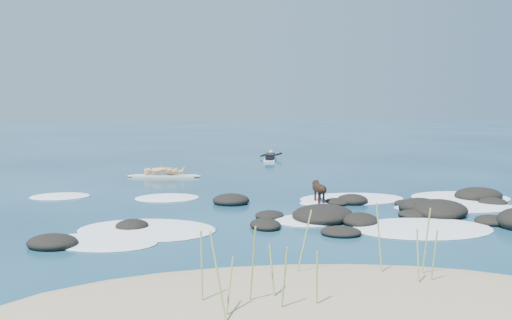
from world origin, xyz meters
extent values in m
plane|color=#0A2642|center=(0.00, 0.00, 0.00)|extent=(160.00, 160.00, 0.00)
ellipsoid|color=#9E8966|center=(0.00, -8.20, 0.00)|extent=(9.00, 4.40, 0.60)
cylinder|color=#89A951|center=(1.98, -7.30, 0.71)|extent=(0.07, 0.21, 1.16)
cylinder|color=#89A951|center=(0.01, -8.62, 0.56)|extent=(0.05, 0.13, 0.88)
cylinder|color=#89A951|center=(-1.24, -8.96, 0.73)|extent=(0.23, 0.22, 1.20)
cylinder|color=#89A951|center=(0.12, -7.04, 0.68)|extent=(0.26, 0.04, 1.10)
cylinder|color=#89A951|center=(1.29, -7.17, 0.73)|extent=(0.14, 0.05, 1.22)
cylinder|color=#89A951|center=(-0.51, -8.25, 0.56)|extent=(0.10, 0.14, 0.88)
cylinder|color=#89A951|center=(-0.42, -8.70, 0.61)|extent=(0.10, 0.17, 0.97)
cylinder|color=#89A951|center=(-1.45, -8.31, 0.67)|extent=(0.05, 0.07, 1.10)
cylinder|color=#89A951|center=(-0.80, -8.46, 0.73)|extent=(0.09, 0.29, 1.19)
cylinder|color=#89A951|center=(-1.11, -8.79, 0.55)|extent=(0.14, 0.18, 0.85)
cylinder|color=#89A951|center=(1.67, -7.79, 0.59)|extent=(0.06, 0.11, 0.93)
cylinder|color=#89A951|center=(1.94, -7.70, 0.57)|extent=(0.05, 0.18, 0.90)
ellipsoid|color=black|center=(-0.65, 0.52, 0.09)|extent=(1.17, 1.17, 0.37)
ellipsoid|color=black|center=(6.76, -0.29, 0.06)|extent=(0.93, 0.94, 0.25)
ellipsoid|color=black|center=(4.31, -1.12, 0.12)|extent=(1.51, 1.48, 0.47)
ellipsoid|color=black|center=(0.22, -1.58, 0.06)|extent=(1.01, 1.06, 0.22)
ellipsoid|color=black|center=(4.63, -1.59, 0.12)|extent=(2.08, 2.20, 0.50)
ellipsoid|color=black|center=(2.36, 0.17, 0.05)|extent=(0.81, 0.95, 0.21)
ellipsoid|color=black|center=(-0.01, -2.76, 0.07)|extent=(0.85, 1.03, 0.27)
ellipsoid|color=black|center=(2.82, 0.21, 0.09)|extent=(1.04, 0.99, 0.36)
ellipsoid|color=black|center=(2.28, -2.51, 0.08)|extent=(1.14, 1.29, 0.33)
ellipsoid|color=black|center=(1.51, -1.92, 0.12)|extent=(2.17, 2.32, 0.46)
ellipsoid|color=black|center=(1.56, -3.60, 0.06)|extent=(1.10, 1.02, 0.24)
ellipsoid|color=black|center=(-3.06, -2.62, 0.08)|extent=(0.89, 0.90, 0.30)
ellipsoid|color=black|center=(6.74, 0.53, 0.12)|extent=(1.67, 1.47, 0.48)
ellipsoid|color=black|center=(3.86, -1.80, 0.06)|extent=(0.87, 0.84, 0.22)
ellipsoid|color=black|center=(4.26, -0.20, 0.05)|extent=(0.87, 0.99, 0.19)
ellipsoid|color=black|center=(5.41, -2.80, 0.07)|extent=(0.92, 0.93, 0.27)
ellipsoid|color=black|center=(-4.45, -4.10, 0.08)|extent=(1.26, 1.16, 0.34)
ellipsoid|color=white|center=(-3.51, -3.80, 0.01)|extent=(2.79, 2.34, 0.12)
ellipsoid|color=white|center=(-5.83, 2.20, 0.01)|extent=(1.92, 1.57, 0.12)
ellipsoid|color=white|center=(3.54, -3.13, 0.01)|extent=(3.57, 1.64, 0.12)
ellipsoid|color=white|center=(-2.71, -2.75, 0.01)|extent=(3.63, 3.04, 0.12)
ellipsoid|color=white|center=(3.57, -3.17, 0.01)|extent=(3.38, 2.49, 0.12)
ellipsoid|color=white|center=(-2.53, 1.61, 0.01)|extent=(2.05, 1.73, 0.12)
ellipsoid|color=white|center=(5.49, -0.74, 0.01)|extent=(3.57, 1.72, 0.12)
ellipsoid|color=white|center=(1.06, -2.09, 0.01)|extent=(1.62, 1.52, 0.12)
ellipsoid|color=white|center=(3.01, 0.95, 0.01)|extent=(3.40, 2.47, 0.12)
ellipsoid|color=white|center=(6.36, 0.90, 0.01)|extent=(3.06, 2.44, 0.12)
ellipsoid|color=white|center=(1.86, 0.30, 0.01)|extent=(1.10, 0.90, 0.12)
cube|color=beige|center=(-2.96, 6.63, 0.04)|extent=(2.45, 0.77, 0.08)
ellipsoid|color=beige|center=(-1.76, 6.49, 0.04)|extent=(0.51, 0.33, 0.09)
ellipsoid|color=beige|center=(-4.15, 6.76, 0.04)|extent=(0.51, 0.33, 0.09)
imported|color=tan|center=(-2.96, 6.63, 0.87)|extent=(0.44, 0.61, 1.57)
cube|color=white|center=(1.92, 12.80, 0.05)|extent=(0.91, 2.38, 0.08)
ellipsoid|color=white|center=(2.12, 13.95, 0.05)|extent=(0.36, 0.55, 0.09)
cube|color=black|center=(1.92, 12.80, 0.21)|extent=(0.66, 1.48, 0.23)
sphere|color=tan|center=(2.06, 13.62, 0.34)|extent=(0.28, 0.28, 0.24)
cylinder|color=black|center=(1.80, 13.82, 0.20)|extent=(0.59, 0.23, 0.26)
cylinder|color=black|center=(2.38, 13.72, 0.20)|extent=(0.54, 0.39, 0.26)
cube|color=black|center=(1.79, 12.02, 0.17)|extent=(0.45, 0.63, 0.15)
cylinder|color=black|center=(1.86, 0.20, 0.45)|extent=(0.30, 0.55, 0.26)
sphere|color=black|center=(1.84, 0.44, 0.45)|extent=(0.29, 0.29, 0.27)
sphere|color=black|center=(1.88, -0.04, 0.45)|extent=(0.27, 0.27, 0.24)
sphere|color=black|center=(1.82, 0.59, 0.54)|extent=(0.21, 0.21, 0.19)
cone|color=black|center=(1.81, 0.71, 0.53)|extent=(0.11, 0.13, 0.10)
cone|color=black|center=(1.77, 0.58, 0.62)|extent=(0.09, 0.07, 0.09)
cone|color=black|center=(1.87, 0.59, 0.62)|extent=(0.09, 0.07, 0.09)
cylinder|color=black|center=(1.77, 0.38, 0.17)|extent=(0.07, 0.07, 0.35)
cylinder|color=black|center=(1.91, 0.39, 0.17)|extent=(0.07, 0.07, 0.35)
cylinder|color=black|center=(1.81, 0.01, 0.17)|extent=(0.07, 0.07, 0.35)
cylinder|color=black|center=(1.94, 0.02, 0.17)|extent=(0.07, 0.07, 0.35)
cylinder|color=black|center=(1.89, -0.16, 0.50)|extent=(0.07, 0.26, 0.15)
camera|label=1|loc=(-1.41, -15.59, 2.86)|focal=40.00mm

